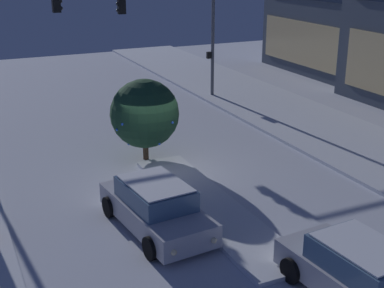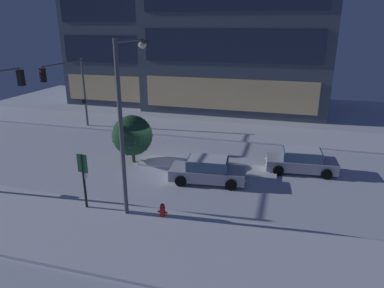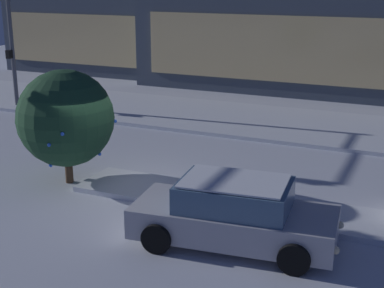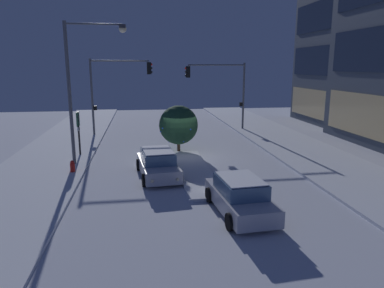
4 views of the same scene
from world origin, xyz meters
TOP-DOWN VIEW (x-y plane):
  - ground at (0.00, 0.00)m, footprint 52.00×52.00m
  - curb_strip_far at (0.00, 8.50)m, footprint 52.00×5.20m
  - median_strip at (3.54, 0.20)m, footprint 9.00×1.80m
  - car_near at (4.11, -1.86)m, footprint 4.62×2.37m
  - car_far at (9.44, 1.20)m, footprint 4.49×2.28m
  - traffic_light_corner_far_left at (-9.19, 4.57)m, footprint 0.32×5.52m
  - decorated_tree_median at (-1.47, -0.14)m, footprint 2.69×2.69m

SIDE VIEW (x-z plane):
  - ground at x=0.00m, z-range 0.00..0.00m
  - curb_strip_far at x=0.00m, z-range 0.00..0.14m
  - median_strip at x=3.54m, z-range 0.00..0.14m
  - car_far at x=9.44m, z-range -0.04..1.46m
  - car_near at x=4.11m, z-range -0.04..1.46m
  - decorated_tree_median at x=-1.47m, z-range 0.27..3.50m
  - traffic_light_corner_far_left at x=-9.19m, z-range 1.20..7.35m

